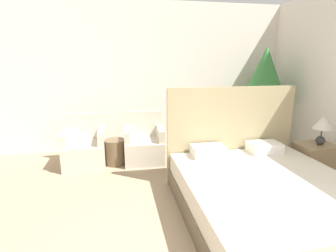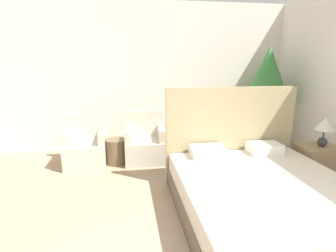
# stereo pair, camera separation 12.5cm
# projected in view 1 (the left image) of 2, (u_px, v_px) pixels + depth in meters

# --- Properties ---
(wall_back) EXTENTS (10.00, 0.06, 2.90)m
(wall_back) POSITION_uv_depth(u_px,v_px,m) (154.00, 77.00, 5.30)
(wall_back) COLOR silver
(wall_back) RESTS_ON ground_plane
(bed) EXTENTS (1.93, 2.19, 1.42)m
(bed) POSITION_uv_depth(u_px,v_px,m) (264.00, 193.00, 3.04)
(bed) COLOR brown
(bed) RESTS_ON ground_plane
(armchair_near_window_left) EXTENTS (0.69, 0.64, 0.88)m
(armchair_near_window_left) POSITION_uv_depth(u_px,v_px,m) (85.00, 150.00, 4.52)
(armchair_near_window_left) COLOR beige
(armchair_near_window_left) RESTS_ON ground_plane
(armchair_near_window_right) EXTENTS (0.71, 0.67, 0.88)m
(armchair_near_window_right) POSITION_uv_depth(u_px,v_px,m) (144.00, 147.00, 4.71)
(armchair_near_window_right) COLOR beige
(armchair_near_window_right) RESTS_ON ground_plane
(potted_palm) EXTENTS (0.93, 0.93, 2.06)m
(potted_palm) POSITION_uv_depth(u_px,v_px,m) (264.00, 81.00, 5.10)
(potted_palm) COLOR #4C4C4C
(potted_palm) RESTS_ON ground_plane
(nightstand) EXTENTS (0.55, 0.46, 0.56)m
(nightstand) POSITION_uv_depth(u_px,v_px,m) (315.00, 162.00, 3.99)
(nightstand) COLOR #937A56
(nightstand) RESTS_ON ground_plane
(table_lamp) EXTENTS (0.28, 0.28, 0.44)m
(table_lamp) POSITION_uv_depth(u_px,v_px,m) (323.00, 125.00, 3.83)
(table_lamp) COLOR #333333
(table_lamp) RESTS_ON nightstand
(side_table) EXTENTS (0.36, 0.36, 0.44)m
(side_table) POSITION_uv_depth(u_px,v_px,m) (115.00, 152.00, 4.60)
(side_table) COLOR brown
(side_table) RESTS_ON ground_plane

